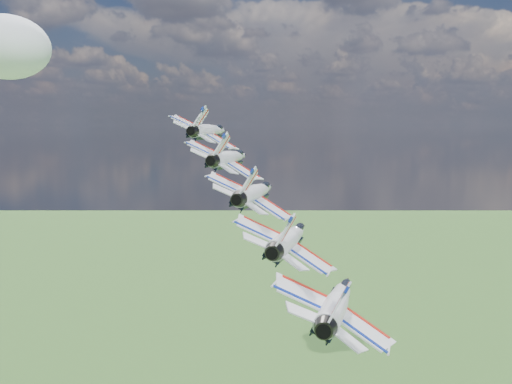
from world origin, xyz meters
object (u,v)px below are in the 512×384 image
at_px(jet_2, 256,192).
at_px(jet_0, 210,131).
at_px(jet_1, 230,158).
at_px(jet_3, 290,238).
at_px(jet_4, 338,301).

bearing_deg(jet_2, jet_0, 125.44).
bearing_deg(jet_0, jet_2, -54.56).
relative_size(jet_1, jet_2, 1.00).
bearing_deg(jet_2, jet_3, -54.56).
height_order(jet_0, jet_3, jet_0).
relative_size(jet_2, jet_3, 1.00).
xyz_separation_m(jet_2, jet_3, (7.40, -8.13, -3.71)).
xyz_separation_m(jet_1, jet_3, (14.79, -16.27, -7.41)).
bearing_deg(jet_0, jet_1, -54.56).
bearing_deg(jet_2, jet_1, 125.44).
height_order(jet_1, jet_4, jet_1).
bearing_deg(jet_0, jet_3, -54.56).
relative_size(jet_2, jet_4, 1.00).
bearing_deg(jet_3, jet_1, 125.44).
distance_m(jet_0, jet_4, 46.40).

